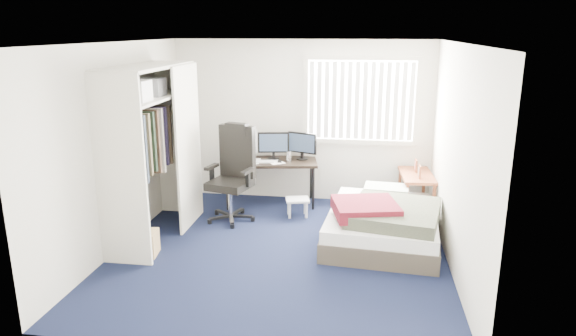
% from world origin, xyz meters
% --- Properties ---
extents(ground, '(4.20, 4.20, 0.00)m').
position_xyz_m(ground, '(0.00, 0.00, 0.00)').
color(ground, black).
rests_on(ground, ground).
extents(room_shell, '(4.20, 4.20, 4.20)m').
position_xyz_m(room_shell, '(0.00, 0.00, 1.51)').
color(room_shell, silver).
rests_on(room_shell, ground).
extents(window_assembly, '(1.72, 0.09, 1.32)m').
position_xyz_m(window_assembly, '(0.90, 2.04, 1.60)').
color(window_assembly, white).
rests_on(window_assembly, ground).
extents(closet, '(0.64, 1.84, 2.22)m').
position_xyz_m(closet, '(-1.67, 0.27, 1.35)').
color(closet, beige).
rests_on(closet, ground).
extents(desk, '(1.50, 0.88, 1.16)m').
position_xyz_m(desk, '(-0.44, 1.76, 0.73)').
color(desk, black).
rests_on(desk, ground).
extents(office_chair, '(0.78, 0.78, 1.37)m').
position_xyz_m(office_chair, '(-0.85, 1.03, 0.52)').
color(office_chair, black).
rests_on(office_chair, ground).
extents(footstool, '(0.38, 0.33, 0.27)m').
position_xyz_m(footstool, '(0.05, 1.25, 0.21)').
color(footstool, white).
rests_on(footstool, ground).
extents(nightstand, '(0.50, 0.92, 0.79)m').
position_xyz_m(nightstand, '(1.75, 1.60, 0.54)').
color(nightstand, brown).
rests_on(nightstand, ground).
extents(bed, '(1.53, 1.95, 0.61)m').
position_xyz_m(bed, '(1.26, 0.51, 0.27)').
color(bed, '#3E362C').
rests_on(bed, ground).
extents(pine_box, '(0.43, 0.35, 0.30)m').
position_xyz_m(pine_box, '(-1.65, -0.35, 0.15)').
color(pine_box, tan).
rests_on(pine_box, ground).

